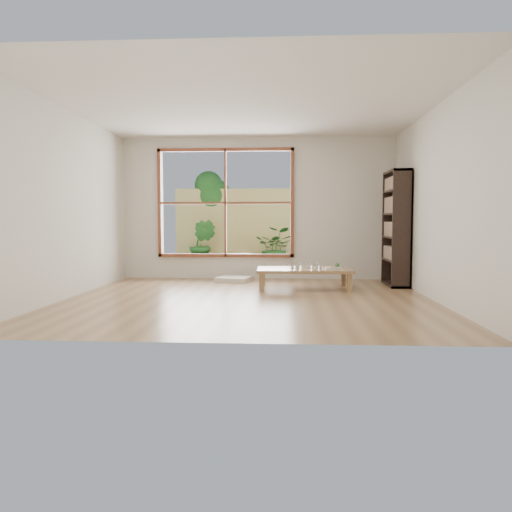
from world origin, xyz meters
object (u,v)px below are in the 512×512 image
(low_table, at_px, (304,271))
(garden_bench, at_px, (225,257))
(bookshelf, at_px, (396,229))
(food_tray, at_px, (333,267))

(low_table, relative_size, garden_bench, 1.23)
(low_table, relative_size, bookshelf, 0.79)
(low_table, xyz_separation_m, bookshelf, (1.53, 0.49, 0.66))
(low_table, distance_m, food_tray, 0.46)
(bookshelf, relative_size, garden_bench, 1.56)
(food_tray, bearing_deg, garden_bench, 114.87)
(food_tray, relative_size, garden_bench, 0.28)
(low_table, distance_m, garden_bench, 2.71)
(bookshelf, relative_size, food_tray, 5.66)
(bookshelf, distance_m, food_tray, 1.33)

